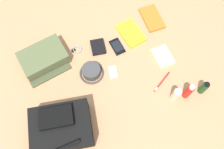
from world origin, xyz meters
TOP-DOWN VIEW (x-y plane):
  - ground_plane at (0.00, 0.00)m, footprint 2.64×2.02m
  - backpack at (0.39, 0.19)m, footprint 0.37×0.31m
  - toiletry_pouch at (0.35, -0.28)m, footprint 0.30×0.27m
  - bucket_hat at (0.11, -0.07)m, footprint 0.15×0.15m
  - shampoo_bottle at (-0.46, 0.31)m, footprint 0.04×0.04m
  - sunscreen_spray at (-0.36, 0.29)m, footprint 0.04×0.04m
  - lotion_bottle at (-0.28, 0.28)m, footprint 0.04×0.04m
  - paperback_novel at (-0.44, -0.29)m, footprint 0.14×0.21m
  - travel_guidebook at (-0.25, -0.24)m, footprint 0.15×0.21m
  - cell_phone at (-0.12, -0.18)m, footprint 0.07×0.12m
  - media_player at (-0.02, -0.03)m, footprint 0.07×0.09m
  - wristwatch at (0.13, -0.28)m, footprint 0.07×0.06m
  - toothbrush at (-0.26, 0.16)m, footprint 0.15×0.08m
  - wallet at (-0.00, -0.23)m, footprint 0.11×0.13m
  - notepad at (-0.36, 0.01)m, footprint 0.12×0.15m

SIDE VIEW (x-z plane):
  - ground_plane at x=0.00m, z-range -0.02..0.00m
  - media_player at x=-0.02m, z-range 0.00..0.01m
  - wristwatch at x=0.13m, z-range 0.00..0.01m
  - cell_phone at x=-0.12m, z-range 0.00..0.01m
  - toothbrush at x=-0.26m, z-range 0.00..0.02m
  - notepad at x=-0.36m, z-range 0.00..0.02m
  - paperback_novel at x=-0.44m, z-range 0.00..0.02m
  - travel_guidebook at x=-0.25m, z-range 0.00..0.02m
  - wallet at x=0.00m, z-range 0.00..0.02m
  - bucket_hat at x=0.11m, z-range 0.00..0.06m
  - toiletry_pouch at x=0.35m, z-range 0.00..0.08m
  - shampoo_bottle at x=-0.46m, z-range 0.00..0.12m
  - lotion_bottle at x=-0.28m, z-range 0.00..0.14m
  - sunscreen_spray at x=-0.36m, z-range 0.00..0.14m
  - backpack at x=0.39m, z-range -0.01..0.16m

